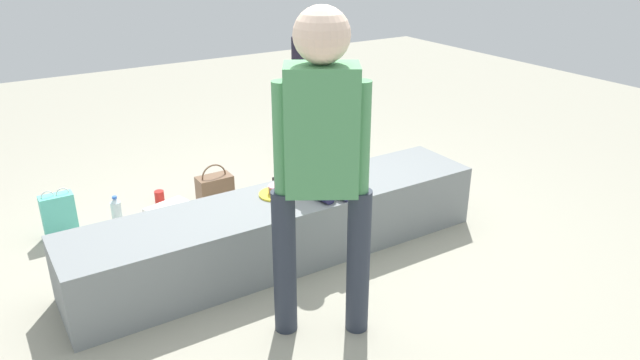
% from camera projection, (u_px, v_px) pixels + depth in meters
% --- Properties ---
extents(ground_plane, '(12.00, 12.00, 0.00)m').
position_uv_depth(ground_plane, '(285.00, 256.00, 3.74)').
color(ground_plane, '#9D9987').
extents(concrete_ledge, '(2.66, 0.54, 0.41)m').
position_uv_depth(concrete_ledge, '(284.00, 228.00, 3.66)').
color(concrete_ledge, gray).
rests_on(concrete_ledge, ground_plane).
extents(child_seated, '(0.28, 0.33, 0.48)m').
position_uv_depth(child_seated, '(320.00, 159.00, 3.59)').
color(child_seated, '#292650').
rests_on(child_seated, concrete_ledge).
extents(adult_standing, '(0.43, 0.34, 1.63)m').
position_uv_depth(adult_standing, '(322.00, 151.00, 2.68)').
color(adult_standing, '#29303D').
rests_on(adult_standing, ground_plane).
extents(cake_plate, '(0.22, 0.22, 0.07)m').
position_uv_depth(cake_plate, '(277.00, 192.00, 3.61)').
color(cake_plate, yellow).
rests_on(cake_plate, concrete_ledge).
extents(gift_bag, '(0.21, 0.10, 0.34)m').
position_uv_depth(gift_bag, '(59.00, 215.00, 3.93)').
color(gift_bag, '#59C6B2').
rests_on(gift_bag, ground_plane).
extents(railing_post, '(0.36, 0.36, 1.11)m').
position_uv_depth(railing_post, '(299.00, 119.00, 5.04)').
color(railing_post, black).
rests_on(railing_post, ground_plane).
extents(water_bottle_near_gift, '(0.07, 0.07, 0.20)m').
position_uv_depth(water_bottle_near_gift, '(334.00, 153.00, 5.18)').
color(water_bottle_near_gift, silver).
rests_on(water_bottle_near_gift, ground_plane).
extents(water_bottle_far_side, '(0.07, 0.07, 0.20)m').
position_uv_depth(water_bottle_far_side, '(116.00, 211.00, 4.13)').
color(water_bottle_far_side, silver).
rests_on(water_bottle_far_side, ground_plane).
extents(party_cup_red, '(0.07, 0.07, 0.10)m').
position_uv_depth(party_cup_red, '(160.00, 197.00, 4.43)').
color(party_cup_red, red).
rests_on(party_cup_red, ground_plane).
extents(cake_box_white, '(0.38, 0.38, 0.13)m').
position_uv_depth(cake_box_white, '(174.00, 217.00, 4.11)').
color(cake_box_white, white).
rests_on(cake_box_white, ground_plane).
extents(handbag_black_leather, '(0.33, 0.13, 0.35)m').
position_uv_depth(handbag_black_leather, '(296.00, 189.00, 4.41)').
color(handbag_black_leather, black).
rests_on(handbag_black_leather, ground_plane).
extents(handbag_brown_canvas, '(0.26, 0.15, 0.30)m').
position_uv_depth(handbag_brown_canvas, '(215.00, 188.00, 4.47)').
color(handbag_brown_canvas, brown).
rests_on(handbag_brown_canvas, ground_plane).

